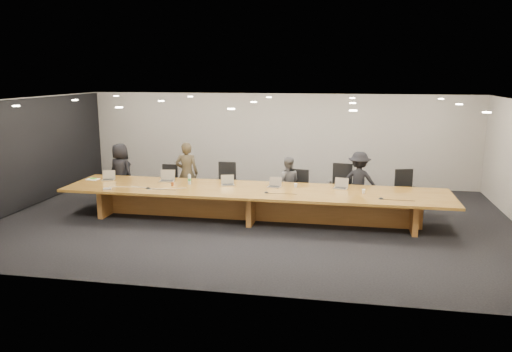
# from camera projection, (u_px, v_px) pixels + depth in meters

# --- Properties ---
(ground) EXTENTS (12.00, 12.00, 0.00)m
(ground) POSITION_uv_depth(u_px,v_px,m) (254.00, 220.00, 11.82)
(ground) COLOR black
(ground) RESTS_ON ground
(back_wall) EXTENTS (12.00, 0.02, 2.80)m
(back_wall) POSITION_uv_depth(u_px,v_px,m) (278.00, 139.00, 15.38)
(back_wall) COLOR beige
(back_wall) RESTS_ON ground
(left_wall_panel) EXTENTS (0.08, 7.84, 2.74)m
(left_wall_panel) POSITION_uv_depth(u_px,v_px,m) (23.00, 155.00, 12.60)
(left_wall_panel) COLOR black
(left_wall_panel) RESTS_ON ground
(conference_table) EXTENTS (9.00, 1.80, 0.75)m
(conference_table) POSITION_uv_depth(u_px,v_px,m) (254.00, 199.00, 11.71)
(conference_table) COLOR brown
(conference_table) RESTS_ON ground
(chair_far_left) EXTENTS (0.65, 0.65, 1.04)m
(chair_far_left) POSITION_uv_depth(u_px,v_px,m) (118.00, 181.00, 13.64)
(chair_far_left) COLOR black
(chair_far_left) RESTS_ON ground
(chair_left) EXTENTS (0.52, 0.52, 1.01)m
(chair_left) POSITION_uv_depth(u_px,v_px,m) (168.00, 183.00, 13.38)
(chair_left) COLOR black
(chair_left) RESTS_ON ground
(chair_mid_left) EXTENTS (0.58, 0.58, 1.12)m
(chair_mid_left) POSITION_uv_depth(u_px,v_px,m) (225.00, 183.00, 13.11)
(chair_mid_left) COLOR black
(chair_mid_left) RESTS_ON ground
(chair_mid_right) EXTENTS (0.57, 0.57, 1.01)m
(chair_mid_right) POSITION_uv_depth(u_px,v_px,m) (299.00, 189.00, 12.70)
(chair_mid_right) COLOR black
(chair_mid_right) RESTS_ON ground
(chair_right) EXTENTS (0.69, 0.69, 1.18)m
(chair_right) POSITION_uv_depth(u_px,v_px,m) (340.00, 187.00, 12.57)
(chair_right) COLOR black
(chair_right) RESTS_ON ground
(chair_far_right) EXTENTS (0.68, 0.68, 1.08)m
(chair_far_right) POSITION_uv_depth(u_px,v_px,m) (406.00, 191.00, 12.35)
(chair_far_right) COLOR black
(chair_far_right) RESTS_ON ground
(person_a) EXTENTS (0.89, 0.74, 1.56)m
(person_a) POSITION_uv_depth(u_px,v_px,m) (121.00, 172.00, 13.49)
(person_a) COLOR black
(person_a) RESTS_ON ground
(person_b) EXTENTS (0.65, 0.47, 1.65)m
(person_b) POSITION_uv_depth(u_px,v_px,m) (187.00, 173.00, 13.12)
(person_b) COLOR #30291A
(person_b) RESTS_ON ground
(person_c) EXTENTS (0.67, 0.53, 1.32)m
(person_c) POSITION_uv_depth(u_px,v_px,m) (287.00, 182.00, 12.79)
(person_c) COLOR #515153
(person_c) RESTS_ON ground
(person_d) EXTENTS (1.03, 0.67, 1.50)m
(person_d) POSITION_uv_depth(u_px,v_px,m) (359.00, 181.00, 12.46)
(person_d) COLOR black
(person_d) RESTS_ON ground
(laptop_a) EXTENTS (0.36, 0.30, 0.25)m
(laptop_a) POSITION_uv_depth(u_px,v_px,m) (108.00, 175.00, 12.60)
(laptop_a) COLOR #BCAF90
(laptop_a) RESTS_ON conference_table
(laptop_b) EXTENTS (0.40, 0.31, 0.29)m
(laptop_b) POSITION_uv_depth(u_px,v_px,m) (167.00, 176.00, 12.45)
(laptop_b) COLOR tan
(laptop_b) RESTS_ON conference_table
(laptop_c) EXTENTS (0.37, 0.31, 0.25)m
(laptop_c) POSITION_uv_depth(u_px,v_px,m) (228.00, 180.00, 12.03)
(laptop_c) COLOR tan
(laptop_c) RESTS_ON conference_table
(laptop_d) EXTENTS (0.33, 0.27, 0.24)m
(laptop_d) POSITION_uv_depth(u_px,v_px,m) (274.00, 182.00, 11.82)
(laptop_d) COLOR tan
(laptop_d) RESTS_ON conference_table
(laptop_e) EXTENTS (0.36, 0.29, 0.25)m
(laptop_e) POSITION_uv_depth(u_px,v_px,m) (341.00, 183.00, 11.67)
(laptop_e) COLOR tan
(laptop_e) RESTS_ON conference_table
(water_bottle) EXTENTS (0.08, 0.08, 0.24)m
(water_bottle) POSITION_uv_depth(u_px,v_px,m) (189.00, 179.00, 12.14)
(water_bottle) COLOR #A9B9B5
(water_bottle) RESTS_ON conference_table
(amber_mug) EXTENTS (0.08, 0.08, 0.09)m
(amber_mug) POSITION_uv_depth(u_px,v_px,m) (172.00, 184.00, 11.98)
(amber_mug) COLOR brown
(amber_mug) RESTS_ON conference_table
(paper_cup_near) EXTENTS (0.09, 0.09, 0.09)m
(paper_cup_near) POSITION_uv_depth(u_px,v_px,m) (296.00, 185.00, 11.84)
(paper_cup_near) COLOR silver
(paper_cup_near) RESTS_ON conference_table
(paper_cup_far) EXTENTS (0.10, 0.10, 0.09)m
(paper_cup_far) POSITION_uv_depth(u_px,v_px,m) (364.00, 191.00, 11.25)
(paper_cup_far) COLOR white
(paper_cup_far) RESTS_ON conference_table
(notepad) EXTENTS (0.31, 0.26, 0.02)m
(notepad) POSITION_uv_depth(u_px,v_px,m) (93.00, 179.00, 12.70)
(notepad) COLOR white
(notepad) RESTS_ON conference_table
(lime_gadget) EXTENTS (0.16, 0.10, 0.02)m
(lime_gadget) POSITION_uv_depth(u_px,v_px,m) (93.00, 178.00, 12.68)
(lime_gadget) COLOR #51B831
(lime_gadget) RESTS_ON notepad
(av_box) EXTENTS (0.23, 0.20, 0.03)m
(av_box) POSITION_uv_depth(u_px,v_px,m) (107.00, 189.00, 11.62)
(av_box) COLOR silver
(av_box) RESTS_ON conference_table
(mic_left) EXTENTS (0.15, 0.15, 0.03)m
(mic_left) POSITION_uv_depth(u_px,v_px,m) (148.00, 188.00, 11.70)
(mic_left) COLOR black
(mic_left) RESTS_ON conference_table
(mic_center) EXTENTS (0.11, 0.11, 0.03)m
(mic_center) POSITION_uv_depth(u_px,v_px,m) (266.00, 192.00, 11.30)
(mic_center) COLOR black
(mic_center) RESTS_ON conference_table
(mic_right) EXTENTS (0.14, 0.14, 0.03)m
(mic_right) POSITION_uv_depth(u_px,v_px,m) (381.00, 198.00, 10.75)
(mic_right) COLOR black
(mic_right) RESTS_ON conference_table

